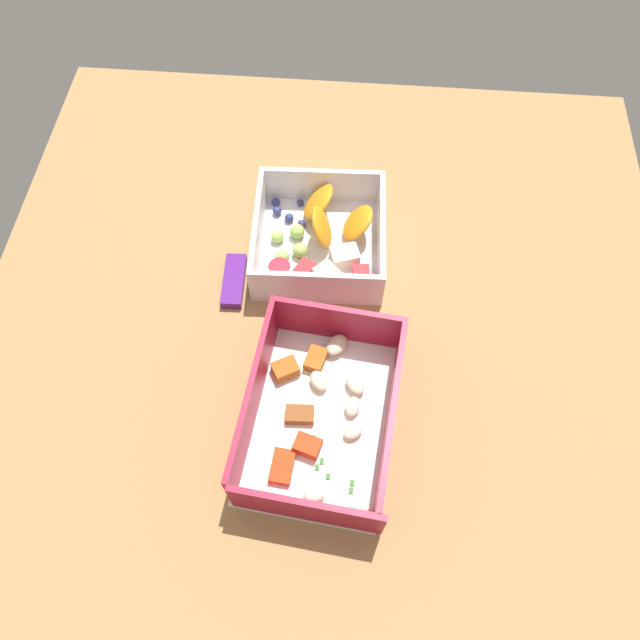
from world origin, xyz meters
TOP-DOWN VIEW (x-y plane):
  - table_surface at (0.00, 0.00)cm, footprint 80.00×80.00cm
  - pasta_container at (-12.17, -0.48)cm, footprint 22.04×16.61cm
  - fruit_bowl at (9.92, 1.30)cm, footprint 16.17×15.81cm
  - candy_bar at (3.96, 11.08)cm, footprint 7.10×2.71cm

SIDE VIEW (x-z plane):
  - table_surface at x=0.00cm, z-range 0.00..2.00cm
  - candy_bar at x=3.96cm, z-range 2.00..3.20cm
  - fruit_bowl at x=9.92cm, z-range 1.11..7.03cm
  - pasta_container at x=-12.17cm, z-range 0.77..7.47cm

